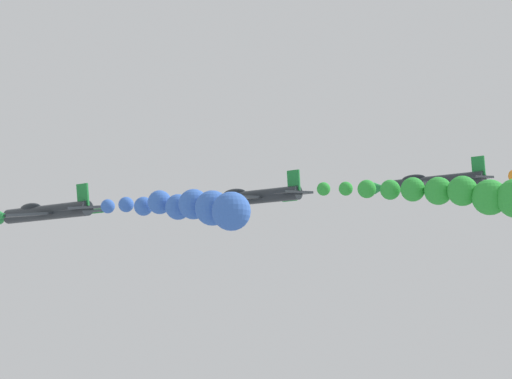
# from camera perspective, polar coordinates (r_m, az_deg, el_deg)

# --- Properties ---
(airplane_right_inner) EXTENTS (9.52, 10.35, 2.68)m
(airplane_right_inner) POSITION_cam_1_polar(r_m,az_deg,el_deg) (66.07, -13.66, -1.46)
(airplane_right_inner) COLOR #23282D
(smoke_trail_right_inner) EXTENTS (3.19, 13.80, 3.15)m
(smoke_trail_right_inner) POSITION_cam_1_polar(r_m,az_deg,el_deg) (53.76, -3.88, -1.18)
(smoke_trail_right_inner) COLOR blue
(airplane_left_outer) EXTENTS (9.56, 10.35, 2.46)m
(airplane_left_outer) POSITION_cam_1_polar(r_m,az_deg,el_deg) (69.43, -0.36, -0.50)
(airplane_left_outer) COLOR #23282D
(smoke_trail_left_outer) EXTENTS (3.27, 20.10, 4.62)m
(smoke_trail_left_outer) POSITION_cam_1_polar(r_m,az_deg,el_deg) (59.65, 16.00, -0.57)
(smoke_trail_left_outer) COLOR green
(airplane_right_outer) EXTENTS (9.54, 10.35, 2.58)m
(airplane_right_outer) POSITION_cam_1_polar(r_m,az_deg,el_deg) (74.99, 11.42, 0.47)
(airplane_right_outer) COLOR #23282D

